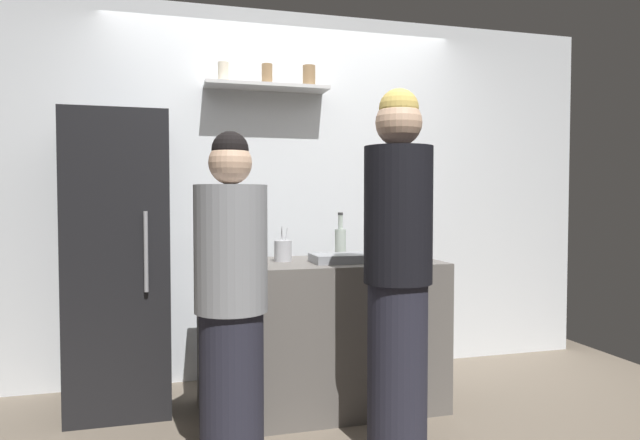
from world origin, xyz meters
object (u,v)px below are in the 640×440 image
Objects in this scene: person_blonde at (398,271)px; water_bottle_plastic at (238,248)px; wine_bottle_dark_glass at (380,237)px; person_grey_hoodie at (231,305)px; refrigerator at (121,262)px; wine_bottle_pale_glass at (340,242)px; wine_bottle_green_glass at (391,239)px; baking_pan at (341,258)px; utensil_holder at (283,251)px.

water_bottle_plastic is at bearing -121.24° from person_blonde.
person_grey_hoodie reaches higher than wine_bottle_dark_glass.
person_grey_hoodie reaches higher than water_bottle_plastic.
wine_bottle_pale_glass is at bearing -8.45° from refrigerator.
water_bottle_plastic is at bearing -163.58° from wine_bottle_pale_glass.
wine_bottle_green_glass is at bearing -20.68° from wine_bottle_pale_glass.
wine_bottle_dark_glass reaches higher than water_bottle_plastic.
person_blonde is (-0.26, -0.72, -0.11)m from wine_bottle_green_glass.
utensil_holder reaches higher than baking_pan.
utensil_holder is 0.65× the size of wine_bottle_dark_glass.
wine_bottle_pale_glass is 0.32m from wine_bottle_green_glass.
person_blonde reaches higher than wine_bottle_green_glass.
wine_bottle_green_glass is 0.77m from person_blonde.
wine_bottle_pale_glass is (0.07, 0.23, 0.08)m from baking_pan.
utensil_holder is 0.96× the size of water_bottle_plastic.
refrigerator is 0.78m from water_bottle_plastic.
baking_pan is at bearing -142.74° from wine_bottle_dark_glass.
refrigerator is 6.11× the size of wine_bottle_pale_glass.
baking_pan is 0.91m from person_grey_hoodie.
person_grey_hoodie is at bearing -142.36° from wine_bottle_dark_glass.
wine_bottle_pale_glass is 0.29m from wine_bottle_dark_glass.
water_bottle_plastic is 0.12× the size of person_blonde.
wine_bottle_green_glass is at bearing 170.15° from person_blonde.
wine_bottle_green_glass reaches higher than wine_bottle_dark_glass.
refrigerator is 0.99m from utensil_holder.
person_blonde reaches higher than refrigerator.
person_blonde is (0.04, -0.83, -0.09)m from wine_bottle_pale_glass.
utensil_holder is at bearing 154.75° from baking_pan.
baking_pan is (1.27, -0.43, 0.03)m from refrigerator.
wine_bottle_pale_glass is 1.31× the size of water_bottle_plastic.
wine_bottle_green_glass is at bearing 17.87° from baking_pan.
refrigerator reaches higher than wine_bottle_pale_glass.
person_blonde is at bearing -87.41° from wine_bottle_pale_glass.
wine_bottle_dark_glass reaches higher than baking_pan.
wine_bottle_pale_glass is 0.16× the size of person_blonde.
person_blonde is (0.11, -0.60, -0.01)m from baking_pan.
utensil_holder is 0.82m from person_grey_hoodie.
person_grey_hoodie is at bearing -134.90° from wine_bottle_pale_glass.
baking_pan is 0.35m from utensil_holder.
refrigerator is 0.98× the size of person_blonde.
person_blonde is at bearing -110.13° from wine_bottle_green_glass.
person_grey_hoodie is at bearing -82.94° from person_blonde.
wine_bottle_green_glass is at bearing 5.02° from water_bottle_plastic.
utensil_holder is at bearing -167.94° from wine_bottle_pale_glass.
water_bottle_plastic is (-0.98, -0.09, -0.02)m from wine_bottle_green_glass.
refrigerator is 5.31× the size of wine_bottle_green_glass.
person_grey_hoodie is (-1.07, -0.82, -0.24)m from wine_bottle_dark_glass.
person_blonde is 1.14× the size of person_grey_hoodie.
person_blonde reaches higher than water_bottle_plastic.
wine_bottle_pale_glass reaches higher than baking_pan.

